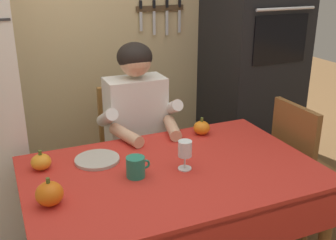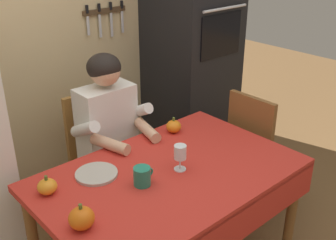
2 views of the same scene
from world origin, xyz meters
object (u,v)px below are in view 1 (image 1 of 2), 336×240
Objects in this scene: chair_right_side at (303,169)px; serving_tray at (97,160)px; coffee_mug at (136,167)px; pumpkin_small at (41,162)px; dining_table at (174,186)px; seated_person at (140,127)px; pumpkin_large at (49,194)px; wall_oven at (252,53)px; chair_behind_person at (131,149)px; pumpkin_medium at (202,128)px; wine_glass at (185,150)px.

chair_right_side reaches higher than serving_tray.
coffee_mug and pumpkin_small have the same top height.
chair_right_side reaches higher than coffee_mug.
dining_table is 0.61m from seated_person.
seated_person is at bearing 46.70° from pumpkin_large.
pumpkin_small is (-0.58, 0.27, 0.12)m from dining_table.
pumpkin_small is at bearing 88.47° from pumpkin_large.
chair_behind_person is (-1.01, -0.13, -0.54)m from wall_oven.
pumpkin_medium is (-0.57, 0.25, 0.27)m from chair_right_side.
seated_person is 0.61m from wine_glass.
wall_oven is at bearing 7.36° from chair_behind_person.
wine_glass is at bearing -173.00° from chair_right_side.
seated_person is (-0.00, -0.19, 0.23)m from chair_behind_person.
seated_person reaches higher than pumpkin_medium.
pumpkin_small is at bearing 156.74° from wine_glass.
chair_behind_person is at bearing 53.70° from pumpkin_large.
wall_oven is at bearing 41.31° from dining_table.
wall_oven reaches higher than wine_glass.
coffee_mug is 0.41m from pumpkin_large.
chair_behind_person is at bearing 40.01° from pumpkin_small.
chair_behind_person is 0.75× the size of seated_person.
pumpkin_medium is 0.65m from serving_tray.
pumpkin_small is at bearing 175.64° from serving_tray.
chair_right_side is at bearing 6.57° from dining_table.
pumpkin_medium is at bearing 5.10° from pumpkin_small.
dining_table is 1.51× the size of chair_right_side.
seated_person is at bearing 28.14° from pumpkin_small.
wall_oven reaches higher than chair_behind_person.
coffee_mug is (-1.09, -0.08, 0.28)m from chair_right_side.
seated_person is 0.63m from coffee_mug.
wine_glass reaches higher than pumpkin_small.
pumpkin_medium is 0.46× the size of serving_tray.
wine_glass is at bearing 5.67° from pumpkin_large.
pumpkin_large is at bearing -173.80° from dining_table.
chair_behind_person is 1.10m from chair_right_side.
coffee_mug is at bearing -111.33° from seated_person.
wall_oven is 1.15m from chair_behind_person.
pumpkin_medium reaches higher than coffee_mug.
serving_tray is (-0.13, 0.23, -0.04)m from coffee_mug.
dining_table is at bearing -38.96° from serving_tray.
serving_tray is (-0.37, 0.25, -0.09)m from wine_glass.
serving_tray is at bearing -135.12° from seated_person.
wall_oven reaches higher than pumpkin_medium.
serving_tray is (0.28, 0.32, -0.04)m from pumpkin_large.
coffee_mug is at bearing -143.90° from wall_oven.
chair_right_side is 0.91m from wine_glass.
wall_oven is at bearing 38.46° from pumpkin_medium.
wine_glass is at bearing -89.06° from chair_behind_person.
coffee_mug reaches higher than dining_table.
chair_behind_person reaches higher than coffee_mug.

